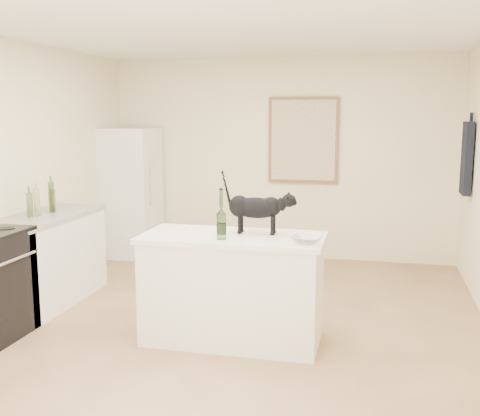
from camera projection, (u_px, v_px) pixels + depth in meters
name	position (u px, v px, depth m)	size (l,w,h in m)	color
floor	(227.00, 330.00, 5.05)	(5.50, 5.50, 0.00)	tan
ceiling	(226.00, 24.00, 4.63)	(5.50, 5.50, 0.00)	white
wall_back	(280.00, 159.00, 7.48)	(4.50, 4.50, 0.00)	#FEEAC5
wall_front	(45.00, 267.00, 2.20)	(4.50, 4.50, 0.00)	#FEEAC5
island_base	(233.00, 290.00, 4.77)	(1.44, 0.67, 0.86)	white
island_top	(233.00, 238.00, 4.69)	(1.50, 0.70, 0.04)	white
left_cabinets	(46.00, 261.00, 5.72)	(0.60, 1.40, 0.86)	white
left_countertop	(44.00, 217.00, 5.64)	(0.62, 1.44, 0.04)	gray
fridge	(130.00, 193.00, 7.62)	(0.68, 0.68, 1.70)	white
artwork_frame	(303.00, 140.00, 7.34)	(0.90, 0.03, 1.10)	brown
artwork_canvas	(303.00, 140.00, 7.32)	(0.82, 0.00, 1.02)	beige
hanging_garment	(467.00, 158.00, 6.29)	(0.08, 0.34, 0.80)	black
black_cat	(256.00, 211.00, 4.73)	(0.55, 0.16, 0.38)	black
wine_bottle	(221.00, 217.00, 4.51)	(0.08, 0.08, 0.36)	#275F26
glass_bowl	(307.00, 240.00, 4.38)	(0.23, 0.23, 0.06)	white
fridge_paper	(154.00, 158.00, 7.48)	(0.01, 0.14, 0.18)	silver
counter_bottle_cluster	(43.00, 201.00, 5.66)	(0.12, 0.43, 0.31)	brown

